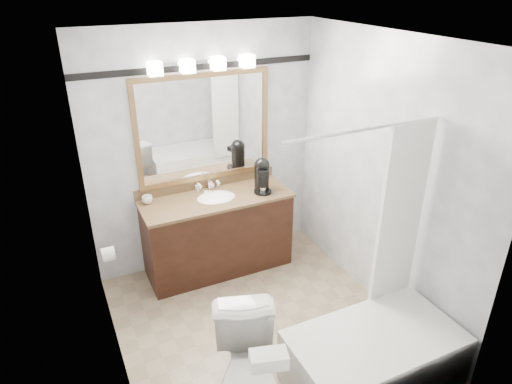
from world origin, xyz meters
The scene contains 14 objects.
room centered at (0.00, 0.00, 1.25)m, with size 2.42×2.62×2.52m.
vanity centered at (0.00, 1.02, 0.44)m, with size 1.53×0.58×0.97m.
mirror centered at (0.00, 1.28, 1.50)m, with size 1.40×0.04×1.10m.
vanity_light_bar centered at (0.00, 1.23, 2.13)m, with size 1.02×0.14×0.12m.
accent_stripe centered at (0.00, 1.29, 2.10)m, with size 2.40×0.01×0.06m, color black.
bathtub centered at (0.55, -0.90, 0.28)m, with size 1.30×0.75×1.96m.
tp_roll centered at (-1.14, 0.66, 0.70)m, with size 0.12×0.12×0.11m, color white.
toilet centered at (-0.48, -0.83, 0.40)m, with size 0.45×0.78×0.80m, color white.
tissue_box centered at (-0.48, -1.12, 0.85)m, with size 0.23×0.12×0.09m, color white.
coffee_maker centered at (0.49, 0.96, 1.03)m, with size 0.19×0.23×0.36m.
cup_left centered at (-0.66, 1.18, 0.89)m, with size 0.10×0.10×0.08m, color white.
soap_bottle_a centered at (-0.12, 1.23, 0.90)m, with size 0.04×0.04×0.09m, color white.
soap_bottle_b centered at (0.03, 1.23, 0.89)m, with size 0.06×0.06×0.08m, color white.
soap_bar centered at (-0.05, 1.13, 0.86)m, with size 0.07×0.04×0.02m, color beige.
Camera 1 is at (-1.40, -2.88, 2.91)m, focal length 32.00 mm.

